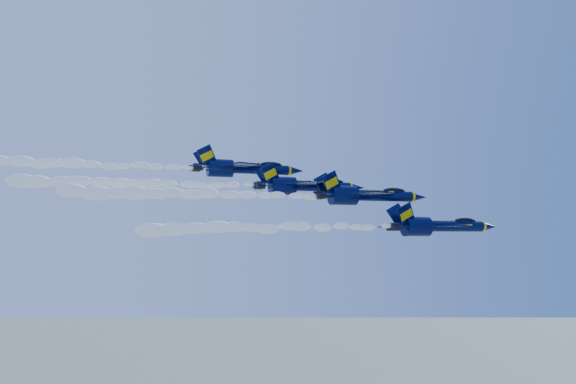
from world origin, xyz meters
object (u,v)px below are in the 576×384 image
object	(u,v)px
jet_lead	(438,226)
jet_fourth	(243,168)
jet_third	(305,186)
jet_second	(366,195)

from	to	relation	value
jet_lead	jet_fourth	world-z (taller)	jet_fourth
jet_third	jet_fourth	xyz separation A→B (m)	(-8.20, 7.50, 3.31)
jet_second	jet_third	world-z (taller)	jet_third
jet_second	jet_third	distance (m)	10.11
jet_lead	jet_fourth	bearing A→B (deg)	141.48
jet_lead	jet_third	world-z (taller)	jet_third
jet_lead	jet_fourth	distance (m)	32.93
jet_lead	jet_fourth	size ratio (longest dim) A/B	0.96
jet_lead	jet_third	distance (m)	21.37
jet_second	jet_fourth	size ratio (longest dim) A/B	0.98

